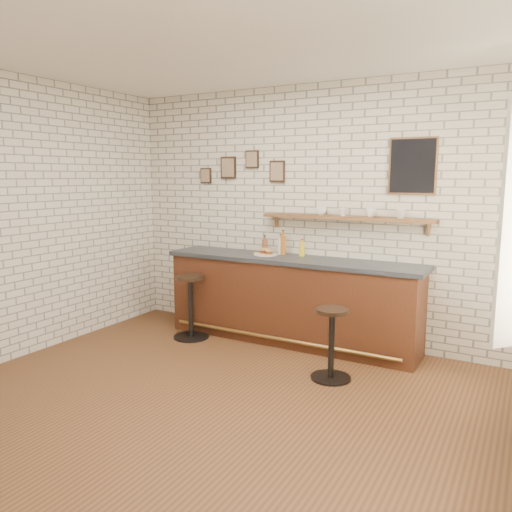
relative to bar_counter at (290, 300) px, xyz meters
The scene contains 17 objects.
ground 1.78m from the bar_counter, 84.18° to the right, with size 5.00×5.00×0.00m, color brown.
bar_counter is the anchor object (origin of this frame).
sandwich_plate 0.61m from the bar_counter, behind, with size 0.28×0.28×0.01m, color white.
ciabatta_sandwich 0.64m from the bar_counter, behind, with size 0.22×0.17×0.07m.
potato_chips 0.64m from the bar_counter, behind, with size 0.26×0.18×0.00m.
bitters_bottle_brown 0.75m from the bar_counter, 159.69° to the left, with size 0.07×0.07×0.22m.
bitters_bottle_white 0.66m from the bar_counter, 143.36° to the left, with size 0.06×0.06×0.24m.
bitters_bottle_amber 0.67m from the bar_counter, 138.41° to the left, with size 0.07×0.07×0.30m.
condiment_bottle_yellow 0.61m from the bar_counter, 66.93° to the left, with size 0.06×0.06×0.20m.
bar_stool_left 1.21m from the bar_counter, 156.87° to the right, with size 0.45×0.45×0.77m.
bar_stool_right 1.17m from the bar_counter, 44.62° to the right, with size 0.39×0.39×0.70m.
wall_shelf 1.15m from the bar_counter, 19.47° to the left, with size 2.00×0.18×0.18m.
shelf_cup_a 1.10m from the bar_counter, 35.25° to the left, with size 0.12×0.12×0.10m, color white.
shelf_cup_b 1.19m from the bar_counter, 20.20° to the left, with size 0.09×0.09×0.09m, color white.
shelf_cup_c 1.37m from the bar_counter, 13.07° to the left, with size 0.12×0.12×0.10m, color white.
shelf_cup_d 1.60m from the bar_counter, ahead, with size 0.11×0.11×0.10m, color white.
back_wall_decor 1.61m from the bar_counter, 35.12° to the left, with size 2.96×0.02×0.56m.
Camera 1 is at (2.27, -3.48, 1.95)m, focal length 35.00 mm.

